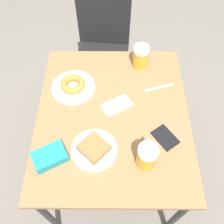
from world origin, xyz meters
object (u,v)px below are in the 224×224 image
plate_with_donut (72,86)px  beer_mug_center (140,56)px  chair (102,42)px  blue_pouch (49,156)px  passport_near_edge (164,137)px  beer_mug_left (146,156)px  napkin_folded (116,105)px  fork (158,88)px  plate_with_cake (93,149)px

plate_with_donut → beer_mug_center: 0.43m
chair → plate_with_donut: bearing=-98.2°
blue_pouch → passport_near_edge: bearing=11.6°
plate_with_donut → beer_mug_left: (0.38, -0.44, 0.05)m
plate_with_donut → beer_mug_left: bearing=-49.6°
chair → napkin_folded: (0.10, -0.75, 0.21)m
beer_mug_left → fork: (0.11, 0.45, -0.07)m
chair → beer_mug_center: 0.58m
plate_with_cake → passport_near_edge: 0.36m
plate_with_cake → beer_mug_left: bearing=-13.4°
napkin_folded → blue_pouch: 0.44m
plate_with_donut → passport_near_edge: 0.58m
plate_with_donut → beer_mug_center: (0.39, 0.18, 0.05)m
plate_with_donut → fork: 0.49m
plate_with_cake → napkin_folded: size_ratio=1.25×
plate_with_cake → beer_mug_left: size_ratio=1.61×
chair → beer_mug_left: 1.13m
plate_with_donut → blue_pouch: plate_with_donut is taller
chair → fork: bearing=-56.4°
chair → napkin_folded: bearing=-77.4°
chair → blue_pouch: chair is taller
chair → fork: (0.34, -0.62, 0.21)m
plate_with_cake → blue_pouch: bearing=-167.7°
plate_with_donut → beer_mug_left: size_ratio=1.77×
beer_mug_center → blue_pouch: (-0.45, -0.61, -0.05)m
beer_mug_left → napkin_folded: size_ratio=0.78×
napkin_folded → passport_near_edge: 0.31m
beer_mug_center → fork: size_ratio=0.83×
beer_mug_left → plate_with_donut: bearing=130.4°
napkin_folded → chair: bearing=97.7°
chair → blue_pouch: size_ratio=4.76×
passport_near_edge → plate_with_donut: bearing=146.8°
plate_with_cake → beer_mug_center: (0.25, 0.57, 0.05)m
chair → plate_with_cake: 1.04m
plate_with_cake → beer_mug_center: beer_mug_center is taller
fork → napkin_folded: bearing=-152.7°
passport_near_edge → napkin_folded: bearing=140.6°
passport_near_edge → chair: bearing=109.8°
fork → passport_near_edge: bearing=-90.3°
plate_with_cake → blue_pouch: 0.21m
napkin_folded → fork: 0.27m
beer_mug_left → chair: bearing=102.2°
beer_mug_left → beer_mug_center: bearing=89.2°
chair → passport_near_edge: chair is taller
plate_with_donut → chair: bearing=76.9°
napkin_folded → beer_mug_left: bearing=-67.9°
fork → beer_mug_left: bearing=-103.8°
passport_near_edge → blue_pouch: size_ratio=0.85×
beer_mug_left → passport_near_edge: beer_mug_left is taller
beer_mug_left → beer_mug_center: (0.01, 0.63, 0.00)m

